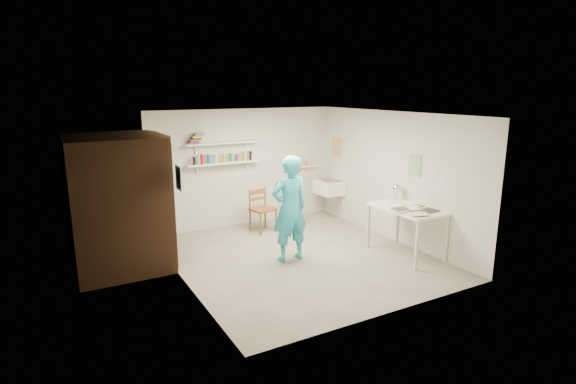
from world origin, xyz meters
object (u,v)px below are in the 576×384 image
man (289,209)px  wooden_chair (263,209)px  work_table (406,231)px  wall_clock (283,189)px  belfast_sink (329,187)px  desk_lamp (397,188)px

man → wooden_chair: man is taller
wooden_chair → man: bearing=-110.5°
man → work_table: bearing=156.7°
man → wooden_chair: (0.27, 1.56, -0.41)m
man → wall_clock: (0.00, 0.22, 0.29)m
man → wooden_chair: 1.63m
wall_clock → work_table: wall_clock is taller
man → work_table: (1.85, -0.77, -0.46)m
belfast_sink → man: (-1.96, -1.73, 0.18)m
belfast_sink → desk_lamp: bearing=-87.2°
man → wall_clock: size_ratio=5.56×
wooden_chair → wall_clock: bearing=-111.9°
belfast_sink → desk_lamp: size_ratio=3.82×
belfast_sink → wooden_chair: (-1.69, -0.17, -0.23)m
work_table → desk_lamp: size_ratio=8.00×
wall_clock → work_table: (1.85, -0.99, -0.75)m
man → belfast_sink: bearing=-139.3°
belfast_sink → desk_lamp: 2.03m
belfast_sink → work_table: size_ratio=0.48×
wooden_chair → desk_lamp: desk_lamp is taller
man → work_table: man is taller
work_table → wall_clock: bearing=151.8°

